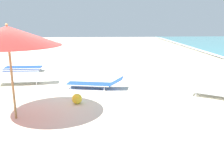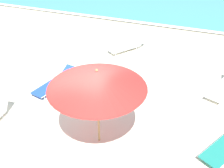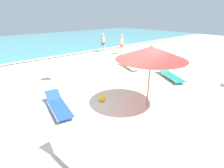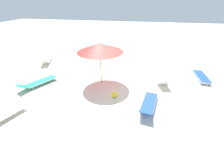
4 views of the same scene
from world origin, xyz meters
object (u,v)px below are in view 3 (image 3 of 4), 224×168
sun_lounger_mid_beach_pair_a (78,158)px  sun_lounger_beside_umbrella (129,65)px  sun_lounger_under_umbrella (50,71)px  beachgoer_wading_adult (122,43)px  sun_lounger_near_water_left (58,105)px  beach_umbrella (151,53)px  beach_ball (102,98)px  sun_lounger_mid_beach_solo (171,75)px  beachgoer_shoreline_child (103,42)px

sun_lounger_mid_beach_pair_a → sun_lounger_beside_umbrella: bearing=29.5°
sun_lounger_under_umbrella → beachgoer_wading_adult: bearing=44.0°
sun_lounger_beside_umbrella → sun_lounger_near_water_left: (-6.32, -2.21, -0.01)m
beachgoer_wading_adult → beach_umbrella: bearing=39.9°
sun_lounger_beside_umbrella → beach_ball: (-4.56, -2.73, -0.05)m
sun_lounger_under_umbrella → beach_ball: sun_lounger_under_umbrella is taller
sun_lounger_near_water_left → sun_lounger_mid_beach_solo: 6.62m
sun_lounger_beside_umbrella → beachgoer_wading_adult: (2.67, 3.54, 0.78)m
beachgoer_shoreline_child → beachgoer_wading_adult: bearing=153.8°
sun_lounger_mid_beach_solo → beachgoer_wading_adult: bearing=98.7°
sun_lounger_under_umbrella → sun_lounger_mid_beach_solo: bearing=-12.8°
beach_umbrella → sun_lounger_beside_umbrella: beach_umbrella is taller
sun_lounger_beside_umbrella → beachgoer_shoreline_child: (2.04, 5.52, 0.78)m
sun_lounger_beside_umbrella → sun_lounger_near_water_left: bearing=-140.4°
beachgoer_wading_adult → beachgoer_shoreline_child: bearing=-84.3°
beach_umbrella → sun_lounger_mid_beach_pair_a: (-3.70, -0.79, -1.97)m
sun_lounger_mid_beach_solo → sun_lounger_mid_beach_pair_a: bearing=-136.4°
sun_lounger_near_water_left → sun_lounger_under_umbrella: bearing=81.5°
sun_lounger_beside_umbrella → sun_lounger_mid_beach_solo: (0.24, -3.13, -0.01)m
sun_lounger_under_umbrella → sun_lounger_mid_beach_pair_a: sun_lounger_mid_beach_pair_a is taller
sun_lounger_under_umbrella → sun_lounger_near_water_left: 4.65m
beachgoer_wading_adult → sun_lounger_under_umbrella: bearing=-1.9°
sun_lounger_under_umbrella → sun_lounger_beside_umbrella: bearing=9.2°
beachgoer_shoreline_child → sun_lounger_mid_beach_solo: bearing=124.2°
sun_lounger_under_umbrella → beach_ball: 4.93m
sun_lounger_mid_beach_solo → beach_ball: 4.82m
sun_lounger_near_water_left → beachgoer_shoreline_child: (8.36, 7.73, 0.80)m
sun_lounger_mid_beach_pair_a → sun_lounger_near_water_left: bearing=68.3°
sun_lounger_under_umbrella → sun_lounger_near_water_left: size_ratio=0.95×
sun_lounger_mid_beach_solo → sun_lounger_mid_beach_pair_a: (-7.37, -1.94, 0.02)m
sun_lounger_near_water_left → beachgoer_wading_adult: size_ratio=1.27×
sun_lounger_near_water_left → beachgoer_shoreline_child: beachgoer_shoreline_child is taller
sun_lounger_mid_beach_pair_a → beachgoer_shoreline_child: (9.17, 10.59, 0.78)m
sun_lounger_near_water_left → beach_umbrella: bearing=-25.0°
sun_lounger_near_water_left → beachgoer_wading_adult: beachgoer_wading_adult is taller
sun_lounger_near_water_left → sun_lounger_beside_umbrella: bearing=29.9°
sun_lounger_near_water_left → beachgoer_wading_adult: bearing=43.3°
sun_lounger_beside_umbrella → sun_lounger_near_water_left: sun_lounger_beside_umbrella is taller
beachgoer_wading_adult → sun_lounger_mid_beach_pair_a: bearing=29.1°
sun_lounger_beside_umbrella → beachgoer_shoreline_child: 5.94m
beach_umbrella → sun_lounger_under_umbrella: 6.91m
beach_umbrella → sun_lounger_under_umbrella: (-1.36, 6.47, -1.99)m
beach_umbrella → sun_lounger_mid_beach_solo: beach_umbrella is taller
sun_lounger_near_water_left → sun_lounger_mid_beach_solo: size_ratio=0.98×
sun_lounger_beside_umbrella → sun_lounger_near_water_left: 6.70m
sun_lounger_beside_umbrella → beach_ball: size_ratio=6.73×
sun_lounger_near_water_left → beach_ball: (1.76, -0.53, -0.04)m
beach_umbrella → beachgoer_shoreline_child: beach_umbrella is taller
sun_lounger_beside_umbrella → beachgoer_shoreline_child: bearing=90.1°
beach_umbrella → beach_ball: bearing=126.2°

